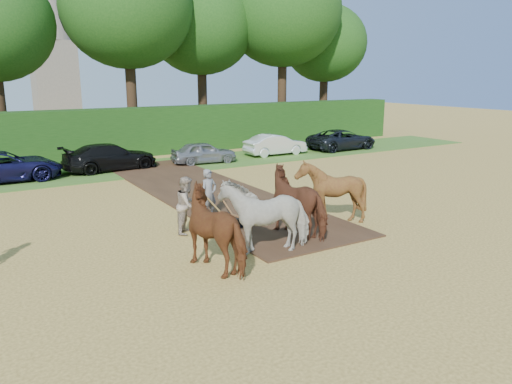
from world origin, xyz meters
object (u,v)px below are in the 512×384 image
at_px(plough_team, 281,207).
at_px(parked_cars, 151,155).
at_px(spectator_near, 187,205).
at_px(church, 48,0).

bearing_deg(plough_team, parked_cars, 86.57).
relative_size(spectator_near, church, 0.07).
bearing_deg(spectator_near, plough_team, -95.94).
height_order(spectator_near, parked_cars, spectator_near).
bearing_deg(parked_cars, spectator_near, -104.29).
bearing_deg(church, parked_cars, -93.47).
bearing_deg(parked_cars, church, 86.53).
bearing_deg(parked_cars, plough_team, -93.43).
height_order(spectator_near, plough_team, plough_team).
relative_size(spectator_near, parked_cars, 0.06).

